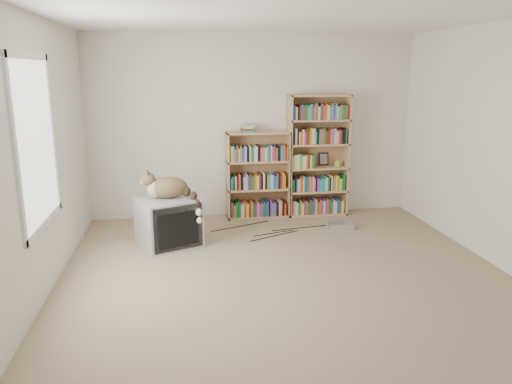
{
  "coord_description": "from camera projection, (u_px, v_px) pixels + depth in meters",
  "views": [
    {
      "loc": [
        -0.99,
        -4.35,
        2.01
      ],
      "look_at": [
        -0.19,
        1.0,
        0.69
      ],
      "focal_mm": 35.0,
      "sensor_mm": 36.0,
      "label": 1
    }
  ],
  "objects": [
    {
      "name": "floor",
      "position": [
        290.0,
        285.0,
        4.8
      ],
      "size": [
        4.5,
        5.0,
        0.01
      ],
      "primitive_type": "cube",
      "color": "gray",
      "rests_on": "ground"
    },
    {
      "name": "wall_back",
      "position": [
        253.0,
        127.0,
        6.9
      ],
      "size": [
        4.5,
        0.02,
        2.5
      ],
      "primitive_type": "cube",
      "color": "silver",
      "rests_on": "floor"
    },
    {
      "name": "wall_front",
      "position": [
        423.0,
        256.0,
        2.1
      ],
      "size": [
        4.5,
        0.02,
        2.5
      ],
      "primitive_type": "cube",
      "color": "silver",
      "rests_on": "floor"
    },
    {
      "name": "wall_left",
      "position": [
        30.0,
        164.0,
        4.18
      ],
      "size": [
        0.02,
        5.0,
        2.5
      ],
      "primitive_type": "cube",
      "color": "silver",
      "rests_on": "floor"
    },
    {
      "name": "ceiling",
      "position": [
        295.0,
        11.0,
        4.21
      ],
      "size": [
        4.5,
        5.0,
        0.02
      ],
      "primitive_type": "cube",
      "color": "white",
      "rests_on": "wall_back"
    },
    {
      "name": "window",
      "position": [
        37.0,
        142.0,
        4.34
      ],
      "size": [
        0.02,
        1.22,
        1.52
      ],
      "primitive_type": "cube",
      "color": "white",
      "rests_on": "wall_left"
    },
    {
      "name": "crt_tv",
      "position": [
        168.0,
        222.0,
        5.85
      ],
      "size": [
        0.82,
        0.79,
        0.56
      ],
      "rotation": [
        0.0,
        0.0,
        0.41
      ],
      "color": "#A3A3A6",
      "rests_on": "floor"
    },
    {
      "name": "cat",
      "position": [
        172.0,
        191.0,
        5.78
      ],
      "size": [
        0.7,
        0.49,
        0.55
      ],
      "rotation": [
        0.0,
        0.0,
        0.09
      ],
      "color": "#332615",
      "rests_on": "crt_tv"
    },
    {
      "name": "bookcase_tall",
      "position": [
        317.0,
        158.0,
        7.0
      ],
      "size": [
        0.84,
        0.3,
        1.69
      ],
      "color": "#AD7C56",
      "rests_on": "floor"
    },
    {
      "name": "bookcase_short",
      "position": [
        258.0,
        178.0,
        6.94
      ],
      "size": [
        0.87,
        0.3,
        1.2
      ],
      "color": "#AD7C56",
      "rests_on": "floor"
    },
    {
      "name": "book_stack",
      "position": [
        248.0,
        128.0,
        6.74
      ],
      "size": [
        0.18,
        0.23,
        0.1
      ],
      "primitive_type": "cube",
      "color": "red",
      "rests_on": "bookcase_short"
    },
    {
      "name": "green_mug",
      "position": [
        337.0,
        163.0,
        7.04
      ],
      "size": [
        0.08,
        0.08,
        0.09
      ],
      "primitive_type": "cylinder",
      "color": "#82C137",
      "rests_on": "bookcase_tall"
    },
    {
      "name": "framed_print",
      "position": [
        323.0,
        159.0,
        7.1
      ],
      "size": [
        0.14,
        0.05,
        0.18
      ],
      "primitive_type": "cube",
      "rotation": [
        -0.17,
        0.0,
        0.0
      ],
      "color": "black",
      "rests_on": "bookcase_tall"
    },
    {
      "name": "dvd_player",
      "position": [
        341.0,
        225.0,
        6.53
      ],
      "size": [
        0.35,
        0.27,
        0.07
      ],
      "primitive_type": "cube",
      "rotation": [
        0.0,
        0.0,
        -0.12
      ],
      "color": "#ADADB2",
      "rests_on": "floor"
    },
    {
      "name": "wall_outlet",
      "position": [
        80.0,
        214.0,
        6.02
      ],
      "size": [
        0.01,
        0.08,
        0.13
      ],
      "primitive_type": "cube",
      "color": "silver",
      "rests_on": "wall_left"
    },
    {
      "name": "floor_cables",
      "position": [
        275.0,
        230.0,
        6.44
      ],
      "size": [
        1.2,
        0.7,
        0.01
      ],
      "primitive_type": null,
      "color": "black",
      "rests_on": "floor"
    }
  ]
}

